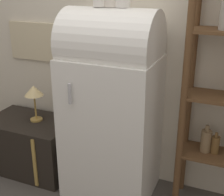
{
  "coord_description": "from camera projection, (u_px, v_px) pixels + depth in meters",
  "views": [
    {
      "loc": [
        0.89,
        -1.81,
        1.7
      ],
      "look_at": [
        0.01,
        0.27,
        0.84
      ],
      "focal_mm": 50.0,
      "sensor_mm": 36.0,
      "label": 1
    }
  ],
  "objects": [
    {
      "name": "refrigerator",
      "position": [
        111.0,
        104.0,
        2.45
      ],
      "size": [
        0.71,
        0.59,
        1.52
      ],
      "color": "white",
      "rests_on": "ground_plane"
    },
    {
      "name": "suitcase_trunk",
      "position": [
        32.0,
        145.0,
        2.92
      ],
      "size": [
        0.78,
        0.51,
        0.5
      ],
      "color": "black",
      "rests_on": "ground_plane"
    },
    {
      "name": "wall_back",
      "position": [
        125.0,
        26.0,
        2.51
      ],
      "size": [
        7.0,
        0.09,
        2.7
      ],
      "color": "beige",
      "rests_on": "ground_plane"
    },
    {
      "name": "desk_lamp",
      "position": [
        34.0,
        93.0,
        2.75
      ],
      "size": [
        0.17,
        0.17,
        0.33
      ],
      "color": "#AD8942",
      "rests_on": "suitcase_trunk"
    }
  ]
}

